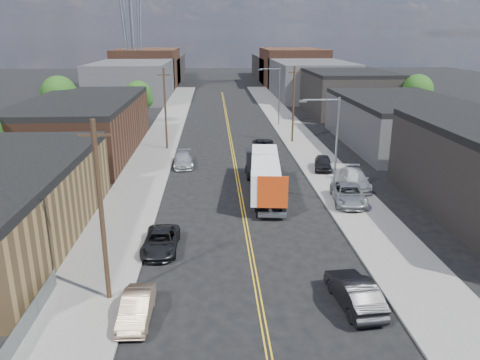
{
  "coord_description": "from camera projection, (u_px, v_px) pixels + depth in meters",
  "views": [
    {
      "loc": [
        -2.35,
        -12.89,
        13.96
      ],
      "look_at": [
        -0.24,
        23.56,
        2.5
      ],
      "focal_mm": 35.0,
      "sensor_mm": 36.0,
      "label": 1
    }
  ],
  "objects": [
    {
      "name": "ground",
      "position": [
        228.0,
        126.0,
        73.73
      ],
      "size": [
        260.0,
        260.0,
        0.0
      ],
      "primitive_type": "plane",
      "color": "black",
      "rests_on": "ground"
    },
    {
      "name": "centerline",
      "position": [
        232.0,
        148.0,
        59.44
      ],
      "size": [
        0.32,
        120.0,
        0.01
      ],
      "primitive_type": "cube",
      "color": "gold",
      "rests_on": "ground"
    },
    {
      "name": "sidewalk_left",
      "position": [
        157.0,
        149.0,
        58.9
      ],
      "size": [
        5.0,
        140.0,
        0.15
      ],
      "primitive_type": "cube",
      "color": "slate",
      "rests_on": "ground"
    },
    {
      "name": "sidewalk_right",
      "position": [
        306.0,
        147.0,
        59.95
      ],
      "size": [
        5.0,
        140.0,
        0.15
      ],
      "primitive_type": "cube",
      "color": "slate",
      "rests_on": "ground"
    },
    {
      "name": "warehouse_brown",
      "position": [
        84.0,
        126.0,
        56.51
      ],
      "size": [
        12.0,
        26.0,
        6.6
      ],
      "color": "#43261B",
      "rests_on": "ground"
    },
    {
      "name": "industrial_right_b",
      "position": [
        401.0,
        121.0,
        60.7
      ],
      "size": [
        14.0,
        24.0,
        6.1
      ],
      "color": "#3B3B3E",
      "rests_on": "ground"
    },
    {
      "name": "industrial_right_c",
      "position": [
        346.0,
        92.0,
        85.24
      ],
      "size": [
        14.0,
        22.0,
        7.6
      ],
      "color": "black",
      "rests_on": "ground"
    },
    {
      "name": "skyline_left_a",
      "position": [
        134.0,
        80.0,
        104.77
      ],
      "size": [
        16.0,
        30.0,
        8.0
      ],
      "primitive_type": "cube",
      "color": "#3B3B3E",
      "rests_on": "ground"
    },
    {
      "name": "skyline_right_a",
      "position": [
        310.0,
        79.0,
        106.98
      ],
      "size": [
        16.0,
        30.0,
        8.0
      ],
      "primitive_type": "cube",
      "color": "#3B3B3E",
      "rests_on": "ground"
    },
    {
      "name": "skyline_left_b",
      "position": [
        148.0,
        68.0,
        128.28
      ],
      "size": [
        16.0,
        26.0,
        10.0
      ],
      "primitive_type": "cube",
      "color": "#43261B",
      "rests_on": "ground"
    },
    {
      "name": "skyline_right_b",
      "position": [
        292.0,
        67.0,
        130.5
      ],
      "size": [
        16.0,
        26.0,
        10.0
      ],
      "primitive_type": "cube",
      "color": "#43261B",
      "rests_on": "ground"
    },
    {
      "name": "skyline_left_c",
      "position": [
        156.0,
        68.0,
        147.78
      ],
      "size": [
        16.0,
        40.0,
        7.0
      ],
      "primitive_type": "cube",
      "color": "black",
      "rests_on": "ground"
    },
    {
      "name": "skyline_right_c",
      "position": [
        282.0,
        68.0,
        150.0
      ],
      "size": [
        16.0,
        40.0,
        7.0
      ],
      "primitive_type": "cube",
      "color": "black",
      "rests_on": "ground"
    },
    {
      "name": "streetlight_near",
      "position": [
        332.0,
        141.0,
        39.22
      ],
      "size": [
        3.39,
        0.25,
        9.0
      ],
      "color": "gray",
      "rests_on": "ground"
    },
    {
      "name": "streetlight_far",
      "position": [
        277.0,
        92.0,
        72.56
      ],
      "size": [
        3.39,
        0.25,
        9.0
      ],
      "color": "gray",
      "rests_on": "ground"
    },
    {
      "name": "utility_pole_left_near",
      "position": [
        101.0,
        212.0,
        24.12
      ],
      "size": [
        1.6,
        0.26,
        10.0
      ],
      "color": "black",
      "rests_on": "ground"
    },
    {
      "name": "utility_pole_left_far",
      "position": [
        165.0,
        109.0,
        57.45
      ],
      "size": [
        1.6,
        0.26,
        10.0
      ],
      "color": "black",
      "rests_on": "ground"
    },
    {
      "name": "utility_pole_right",
      "position": [
        293.0,
        104.0,
        61.22
      ],
      "size": [
        1.6,
        0.26,
        10.0
      ],
      "color": "black",
      "rests_on": "ground"
    },
    {
      "name": "tree_left_mid",
      "position": [
        60.0,
        96.0,
        66.0
      ],
      "size": [
        5.1,
        5.04,
        8.37
      ],
      "color": "black",
      "rests_on": "ground"
    },
    {
      "name": "tree_left_far",
      "position": [
        139.0,
        96.0,
        73.5
      ],
      "size": [
        4.35,
        4.2,
        6.97
      ],
      "color": "black",
      "rests_on": "ground"
    },
    {
      "name": "tree_right_far",
      "position": [
        418.0,
        92.0,
        73.85
      ],
      "size": [
        4.85,
        4.76,
        7.91
      ],
      "color": "black",
      "rests_on": "ground"
    },
    {
      "name": "semi_truck",
      "position": [
        263.0,
        171.0,
        42.34
      ],
      "size": [
        3.36,
        14.04,
        3.62
      ],
      "rotation": [
        0.0,
        0.0,
        -0.09
      ],
      "color": "silver",
      "rests_on": "ground"
    },
    {
      "name": "car_left_b",
      "position": [
        136.0,
        308.0,
        23.65
      ],
      "size": [
        1.51,
        4.15,
        1.36
      ],
      "primitive_type": "imported",
      "rotation": [
        0.0,
        0.0,
        -0.02
      ],
      "color": "#8E765D",
      "rests_on": "ground"
    },
    {
      "name": "car_left_c",
      "position": [
        161.0,
        241.0,
        31.29
      ],
      "size": [
        2.38,
        4.95,
        1.36
      ],
      "primitive_type": "imported",
      "rotation": [
        0.0,
        0.0,
        -0.03
      ],
      "color": "black",
      "rests_on": "ground"
    },
    {
      "name": "car_left_d",
      "position": [
        183.0,
        160.0,
        51.23
      ],
      "size": [
        2.32,
        5.11,
        1.45
      ],
      "primitive_type": "imported",
      "rotation": [
        0.0,
        0.0,
        0.06
      ],
      "color": "#B6B9BB",
      "rests_on": "ground"
    },
    {
      "name": "car_right_oncoming",
      "position": [
        354.0,
        292.0,
        24.86
      ],
      "size": [
        2.23,
        5.12,
        1.64
      ],
      "primitive_type": "imported",
      "rotation": [
        0.0,
        0.0,
        3.24
      ],
      "color": "black",
      "rests_on": "ground"
    },
    {
      "name": "car_right_lot_a",
      "position": [
        348.0,
        194.0,
        39.7
      ],
      "size": [
        3.2,
        5.84,
        1.55
      ],
      "primitive_type": "imported",
      "rotation": [
        0.0,
        0.0,
        -0.12
      ],
      "color": "#9EA1A3",
      "rests_on": "sidewalk_right"
    },
    {
      "name": "car_right_lot_b",
      "position": [
        355.0,
        179.0,
        43.65
      ],
      "size": [
        2.68,
        5.73,
        1.62
      ],
      "primitive_type": "imported",
      "rotation": [
        0.0,
        0.0,
        -0.08
      ],
      "color": "silver",
      "rests_on": "sidewalk_right"
    },
    {
      "name": "car_right_lot_c",
      "position": [
        323.0,
        163.0,
        49.49
      ],
      "size": [
        2.55,
        4.56,
        1.47
      ],
      "primitive_type": "imported",
      "rotation": [
        0.0,
        0.0,
        -0.2
      ],
      "color": "black",
      "rests_on": "sidewalk_right"
    },
    {
      "name": "car_ahead_truck",
      "position": [
        264.0,
        147.0,
        56.79
      ],
      "size": [
        2.96,
        5.88,
        1.59
      ],
      "primitive_type": "imported",
      "rotation": [
        0.0,
        0.0,
        -0.06
      ],
      "color": "black",
      "rests_on": "ground"
    }
  ]
}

